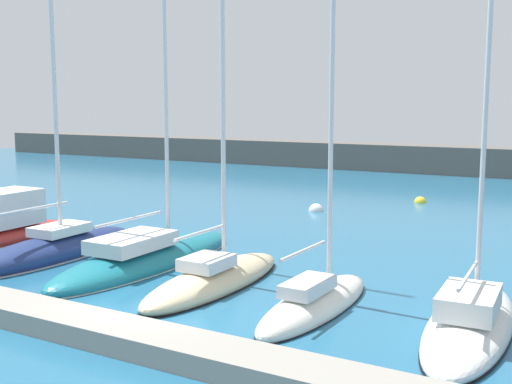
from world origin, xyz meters
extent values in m
plane|color=#236084|center=(0.00, 0.00, 0.00)|extent=(120.00, 120.00, 0.00)
cube|color=gray|center=(0.00, -1.80, 0.28)|extent=(28.75, 1.45, 0.56)
cube|color=#5B5651|center=(0.00, 42.04, 1.18)|extent=(108.00, 3.72, 2.35)
cube|color=black|center=(-12.04, 5.61, 1.67)|extent=(1.80, 0.98, 0.85)
ellipsoid|color=navy|center=(-7.77, 3.97, 0.29)|extent=(2.54, 8.33, 1.17)
ellipsoid|color=silver|center=(-7.77, 3.97, 0.02)|extent=(2.56, 8.41, 0.12)
cylinder|color=silver|center=(-7.78, 4.25, 8.69)|extent=(0.16, 0.16, 15.63)
cylinder|color=silver|center=(-7.74, 2.99, 2.07)|extent=(0.21, 3.29, 0.11)
cube|color=silver|center=(-7.77, 4.22, 1.05)|extent=(1.45, 2.23, 0.36)
ellipsoid|color=#19707F|center=(-3.88, 4.83, 0.17)|extent=(2.75, 10.03, 1.19)
ellipsoid|color=silver|center=(-3.88, 4.83, 0.02)|extent=(2.78, 10.13, 0.12)
cylinder|color=silver|center=(-3.87, 3.86, 1.88)|extent=(0.14, 3.54, 0.10)
cube|color=silver|center=(-3.87, 3.97, 1.02)|extent=(1.86, 3.21, 0.50)
ellipsoid|color=beige|center=(-0.08, 3.65, 0.20)|extent=(1.98, 7.40, 1.06)
ellipsoid|color=black|center=(-0.08, 3.65, 0.02)|extent=(2.00, 7.47, 0.12)
cylinder|color=silver|center=(-0.08, 4.21, 6.03)|extent=(0.15, 0.15, 10.61)
cylinder|color=silver|center=(-0.08, 2.87, 1.96)|extent=(0.11, 2.74, 0.11)
cube|color=silver|center=(-0.08, 3.19, 0.92)|extent=(1.29, 1.66, 0.39)
ellipsoid|color=silver|center=(3.79, 3.13, 0.14)|extent=(1.73, 6.40, 1.05)
ellipsoid|color=black|center=(3.79, 3.13, 0.02)|extent=(1.75, 6.47, 0.12)
cylinder|color=silver|center=(3.80, 4.03, 5.75)|extent=(0.14, 0.14, 10.17)
cylinder|color=silver|center=(3.77, 2.30, 1.93)|extent=(0.14, 2.68, 0.10)
cube|color=silver|center=(3.78, 2.60, 0.84)|extent=(1.00, 1.96, 0.37)
ellipsoid|color=white|center=(8.07, 3.56, 0.15)|extent=(2.53, 7.82, 1.03)
ellipsoid|color=black|center=(8.07, 3.56, 0.02)|extent=(2.55, 7.90, 0.12)
cylinder|color=silver|center=(8.02, 4.48, 7.56)|extent=(0.14, 0.14, 13.79)
cylinder|color=silver|center=(8.12, 2.71, 1.73)|extent=(0.26, 2.94, 0.10)
cube|color=silver|center=(8.10, 3.06, 0.96)|extent=(1.51, 2.35, 0.59)
sphere|color=yellow|center=(0.81, 24.78, 0.00)|extent=(0.74, 0.74, 0.74)
sphere|color=white|center=(-3.41, 18.88, 0.00)|extent=(0.83, 0.83, 0.83)
camera|label=1|loc=(11.23, -13.29, 5.99)|focal=44.74mm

